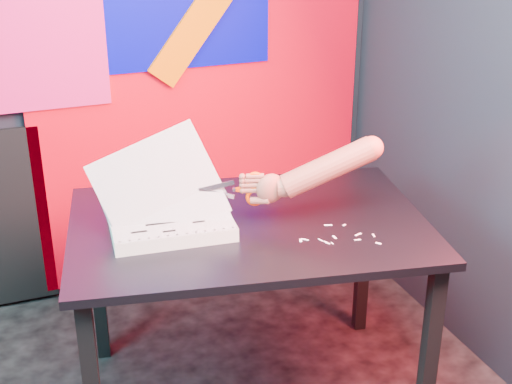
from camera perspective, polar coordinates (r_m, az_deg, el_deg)
name	(u,v)px	position (r m, az deg, el deg)	size (l,w,h in m)	color
room	(116,112)	(1.74, -11.12, 6.31)	(3.01, 3.01, 2.71)	black
backdrop	(73,104)	(3.25, -14.44, 6.82)	(2.88, 0.05, 2.08)	red
work_table	(249,243)	(2.55, -0.58, -4.12)	(1.38, 1.05, 0.75)	black
printout_stack	(170,221)	(2.46, -6.90, -2.31)	(0.48, 0.34, 0.38)	silver
scissors	(250,189)	(2.45, -0.45, 0.24)	(0.22, 0.08, 0.13)	#A7A9B4
hand_forearm	(318,171)	(2.45, 5.01, 1.71)	(0.46, 0.19, 0.24)	brown
paper_clippings	(337,236)	(2.43, 6.50, -3.55)	(0.26, 0.20, 0.00)	white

